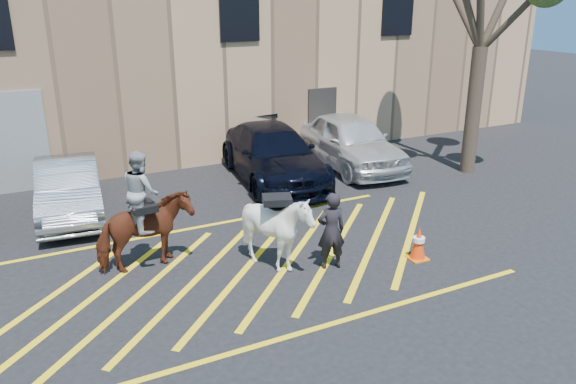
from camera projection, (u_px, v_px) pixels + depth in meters
name	position (u px, v px, depth m)	size (l,w,h in m)	color
ground	(240.00, 263.00, 11.54)	(90.00, 90.00, 0.00)	black
car_silver_sedan	(68.00, 189.00, 13.88)	(1.46, 4.18, 1.38)	gray
car_blue_suv	(273.00, 154.00, 16.52)	(2.20, 5.42, 1.57)	black
car_white_suv	(351.00, 141.00, 17.80)	(1.97, 4.89, 1.67)	silver
handler	(331.00, 231.00, 11.11)	(0.58, 0.38, 1.60)	black
warehouse	(111.00, 40.00, 20.40)	(32.42, 10.20, 7.30)	tan
hatching_zone	(245.00, 269.00, 11.29)	(12.60, 5.12, 0.01)	yellow
mounted_bay	(144.00, 223.00, 11.02)	(1.93, 1.02, 2.45)	#5E2416
saddled_white	(277.00, 230.00, 11.07)	(1.77, 1.87, 1.65)	silver
traffic_cone	(419.00, 243.00, 11.62)	(0.40, 0.40, 0.73)	orange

